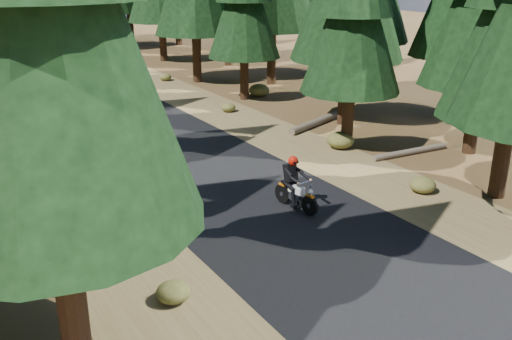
{
  "coord_description": "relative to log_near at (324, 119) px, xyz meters",
  "views": [
    {
      "loc": [
        -8.37,
        -12.14,
        6.89
      ],
      "look_at": [
        0.0,
        1.5,
        1.1
      ],
      "focal_mm": 40.0,
      "sensor_mm": 36.0,
      "label": 1
    }
  ],
  "objects": [
    {
      "name": "shoulder_l",
      "position": [
        -12.19,
        -2.91,
        -0.16
      ],
      "size": [
        3.2,
        100.0,
        0.01
      ],
      "primitive_type": "cube",
      "color": "brown",
      "rests_on": "ground"
    },
    {
      "name": "rider_lead",
      "position": [
        -6.79,
        -7.37,
        0.39
      ],
      "size": [
        0.78,
        1.87,
        1.62
      ],
      "rotation": [
        0.0,
        0.0,
        3.27
      ],
      "color": "silver",
      "rests_on": "road"
    },
    {
      "name": "log_near",
      "position": [
        0.0,
        0.0,
        0.0
      ],
      "size": [
        5.0,
        2.17,
        0.32
      ],
      "primitive_type": "cylinder",
      "rotation": [
        0.0,
        1.57,
        0.37
      ],
      "color": "#4C4233",
      "rests_on": "ground"
    },
    {
      "name": "understory_shrubs",
      "position": [
        -4.16,
        -1.19,
        0.12
      ],
      "size": [
        15.93,
        31.66,
        0.68
      ],
      "color": "#474C1E",
      "rests_on": "ground"
    },
    {
      "name": "rider_follow",
      "position": [
        -8.92,
        -1.74,
        0.32
      ],
      "size": [
        0.88,
        1.67,
        1.42
      ],
      "rotation": [
        0.0,
        0.0,
        2.87
      ],
      "color": "maroon",
      "rests_on": "road"
    },
    {
      "name": "log_far",
      "position": [
        -0.06,
        -5.45,
        -0.04
      ],
      "size": [
        3.46,
        0.49,
        0.24
      ],
      "primitive_type": "cylinder",
      "rotation": [
        0.0,
        1.57,
        -0.07
      ],
      "color": "#4C4233",
      "rests_on": "ground"
    },
    {
      "name": "ground",
      "position": [
        -7.59,
        -7.91,
        -0.16
      ],
      "size": [
        120.0,
        120.0,
        0.0
      ],
      "primitive_type": "plane",
      "color": "#48321A",
      "rests_on": "ground"
    },
    {
      "name": "road",
      "position": [
        -7.59,
        -2.91,
        -0.15
      ],
      "size": [
        6.0,
        100.0,
        0.01
      ],
      "primitive_type": "cube",
      "color": "black",
      "rests_on": "ground"
    },
    {
      "name": "shoulder_r",
      "position": [
        -2.99,
        -2.91,
        -0.16
      ],
      "size": [
        3.2,
        100.0,
        0.01
      ],
      "primitive_type": "cube",
      "color": "brown",
      "rests_on": "ground"
    }
  ]
}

